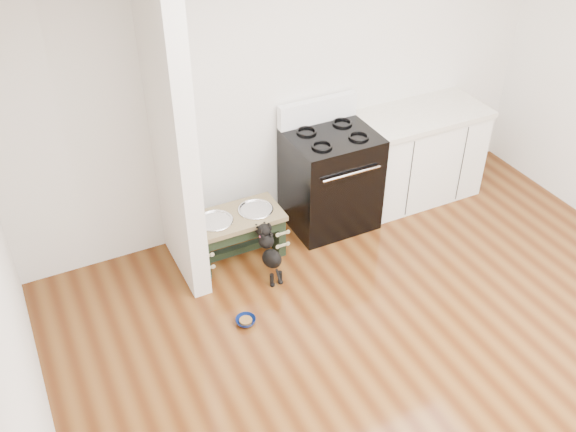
% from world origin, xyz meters
% --- Properties ---
extents(ground, '(5.00, 5.00, 0.00)m').
position_xyz_m(ground, '(0.00, 0.00, 0.00)').
color(ground, '#47220C').
rests_on(ground, ground).
extents(room_shell, '(5.00, 5.00, 5.00)m').
position_xyz_m(room_shell, '(0.00, 0.00, 1.62)').
color(room_shell, silver).
rests_on(room_shell, ground).
extents(partition_wall, '(0.15, 0.80, 2.70)m').
position_xyz_m(partition_wall, '(-1.18, 2.10, 1.35)').
color(partition_wall, silver).
rests_on(partition_wall, ground).
extents(oven_range, '(0.76, 0.69, 1.14)m').
position_xyz_m(oven_range, '(0.25, 2.16, 0.48)').
color(oven_range, black).
rests_on(oven_range, ground).
extents(cabinet_run, '(1.24, 0.64, 0.91)m').
position_xyz_m(cabinet_run, '(1.23, 2.18, 0.45)').
color(cabinet_run, white).
rests_on(cabinet_run, ground).
extents(dog_feeder, '(0.79, 0.42, 0.45)m').
position_xyz_m(dog_feeder, '(-0.72, 2.05, 0.31)').
color(dog_feeder, black).
rests_on(dog_feeder, ground).
extents(puppy, '(0.14, 0.41, 0.48)m').
position_xyz_m(puppy, '(-0.58, 1.68, 0.26)').
color(puppy, black).
rests_on(puppy, ground).
extents(floor_bowl, '(0.19, 0.19, 0.05)m').
position_xyz_m(floor_bowl, '(-0.99, 1.26, 0.03)').
color(floor_bowl, navy).
rests_on(floor_bowl, ground).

